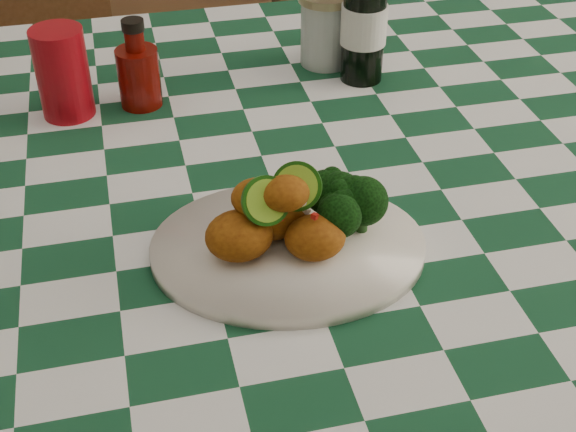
{
  "coord_description": "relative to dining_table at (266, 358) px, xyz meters",
  "views": [
    {
      "loc": [
        -0.17,
        -0.89,
        1.37
      ],
      "look_at": [
        -0.01,
        -0.21,
        0.84
      ],
      "focal_mm": 50.0,
      "sensor_mm": 36.0,
      "label": 1
    }
  ],
  "objects": [
    {
      "name": "fried_chicken_pile",
      "position": [
        -0.02,
        -0.21,
        0.46
      ],
      "size": [
        0.14,
        0.1,
        0.09
      ],
      "primitive_type": null,
      "color": "#99520E",
      "rests_on": "plate"
    },
    {
      "name": "beer_bottle",
      "position": [
        0.2,
        0.18,
        0.51
      ],
      "size": [
        0.07,
        0.07,
        0.24
      ],
      "primitive_type": null,
      "rotation": [
        0.0,
        0.0,
        0.05
      ],
      "color": "black",
      "rests_on": "dining_table"
    },
    {
      "name": "ketchup_bottle",
      "position": [
        -0.14,
        0.18,
        0.46
      ],
      "size": [
        0.08,
        0.08,
        0.13
      ],
      "primitive_type": null,
      "rotation": [
        0.0,
        0.0,
        0.37
      ],
      "color": "#5B0904",
      "rests_on": "dining_table"
    },
    {
      "name": "mason_jar",
      "position": [
        0.16,
        0.25,
        0.45
      ],
      "size": [
        0.12,
        0.12,
        0.12
      ],
      "primitive_type": null,
      "rotation": [
        0.0,
        0.0,
        0.35
      ],
      "color": "#B2BCBA",
      "rests_on": "dining_table"
    },
    {
      "name": "dining_table",
      "position": [
        0.0,
        0.0,
        0.0
      ],
      "size": [
        1.66,
        1.06,
        0.79
      ],
      "primitive_type": null,
      "color": "#144528",
      "rests_on": "ground"
    },
    {
      "name": "red_tumbler",
      "position": [
        -0.25,
        0.18,
        0.46
      ],
      "size": [
        0.09,
        0.09,
        0.13
      ],
      "primitive_type": "cylinder",
      "rotation": [
        0.0,
        0.0,
        0.28
      ],
      "color": "maroon",
      "rests_on": "dining_table"
    },
    {
      "name": "broccoli_side",
      "position": [
        0.06,
        -0.2,
        0.45
      ],
      "size": [
        0.09,
        0.09,
        0.07
      ],
      "primitive_type": null,
      "color": "black",
      "rests_on": "plate"
    },
    {
      "name": "wooden_chair_left",
      "position": [
        -0.34,
        0.68,
        0.09
      ],
      "size": [
        0.53,
        0.54,
        0.97
      ],
      "primitive_type": null,
      "rotation": [
        0.0,
        0.0,
        0.21
      ],
      "color": "#472814",
      "rests_on": "ground"
    },
    {
      "name": "wooden_chair_right",
      "position": [
        0.45,
        0.77,
        0.04
      ],
      "size": [
        0.49,
        0.5,
        0.87
      ],
      "primitive_type": null,
      "rotation": [
        0.0,
        0.0,
        0.26
      ],
      "color": "#472814",
      "rests_on": "ground"
    },
    {
      "name": "plate",
      "position": [
        -0.01,
        -0.21,
        0.4
      ],
      "size": [
        0.35,
        0.29,
        0.02
      ],
      "primitive_type": null,
      "rotation": [
        0.0,
        0.0,
        -0.17
      ],
      "color": "white",
      "rests_on": "dining_table"
    }
  ]
}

